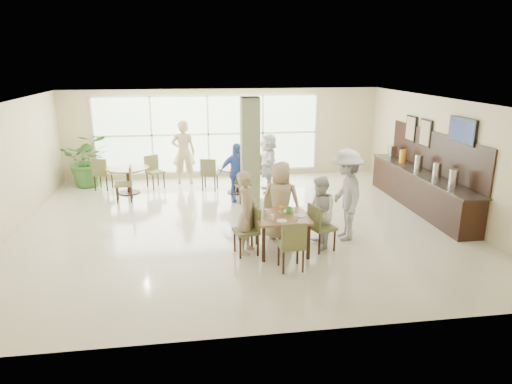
{
  "coord_description": "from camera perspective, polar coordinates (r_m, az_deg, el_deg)",
  "views": [
    {
      "loc": [
        -1.08,
        -9.95,
        3.69
      ],
      "look_at": [
        0.2,
        -1.2,
        1.1
      ],
      "focal_mm": 32.0,
      "sensor_mm": 36.0,
      "label": 1
    }
  ],
  "objects": [
    {
      "name": "teen_right",
      "position": [
        9.17,
        7.97,
        -2.59
      ],
      "size": [
        0.57,
        0.72,
        1.49
      ],
      "primitive_type": "imported",
      "rotation": [
        0.0,
        0.0,
        -1.57
      ],
      "color": "white",
      "rests_on": "ground"
    },
    {
      "name": "room_shell",
      "position": [
        10.21,
        -2.1,
        5.08
      ],
      "size": [
        10.0,
        10.0,
        10.0
      ],
      "color": "white",
      "rests_on": "ground"
    },
    {
      "name": "potted_plant",
      "position": [
        14.5,
        -20.24,
        3.78
      ],
      "size": [
        1.55,
        1.55,
        1.59
      ],
      "primitive_type": "imported",
      "rotation": [
        0.0,
        0.0,
        0.09
      ],
      "color": "#39712D",
      "rests_on": "ground"
    },
    {
      "name": "main_table",
      "position": [
        8.94,
        3.25,
        -3.49
      ],
      "size": [
        1.02,
        1.02,
        0.75
      ],
      "color": "brown",
      "rests_on": "ground"
    },
    {
      "name": "teen_standing",
      "position": [
        9.68,
        11.17,
        -0.34
      ],
      "size": [
        0.8,
        1.29,
        1.93
      ],
      "primitive_type": "imported",
      "rotation": [
        0.0,
        0.0,
        -1.63
      ],
      "color": "#ACACAE",
      "rests_on": "ground"
    },
    {
      "name": "adult_standing",
      "position": [
        13.98,
        -9.03,
        4.92
      ],
      "size": [
        0.72,
        0.49,
        1.95
      ],
      "primitive_type": "imported",
      "rotation": [
        0.0,
        0.0,
        3.11
      ],
      "color": "tan",
      "rests_on": "ground"
    },
    {
      "name": "ground",
      "position": [
        10.67,
        -2.0,
        -3.93
      ],
      "size": [
        10.0,
        10.0,
        0.0
      ],
      "primitive_type": "plane",
      "color": "beige",
      "rests_on": "ground"
    },
    {
      "name": "adult_a",
      "position": [
        12.15,
        -2.5,
        2.48
      ],
      "size": [
        0.99,
        0.66,
        1.57
      ],
      "primitive_type": "imported",
      "rotation": [
        0.0,
        0.0,
        0.16
      ],
      "color": "#456DCF",
      "rests_on": "ground"
    },
    {
      "name": "framed_art_b",
      "position": [
        13.34,
        18.8,
        7.52
      ],
      "size": [
        0.05,
        0.55,
        0.7
      ],
      "color": "black",
      "rests_on": "ground"
    },
    {
      "name": "teen_left",
      "position": [
        8.85,
        -1.12,
        -2.57
      ],
      "size": [
        0.59,
        0.71,
        1.65
      ],
      "primitive_type": "imported",
      "rotation": [
        0.0,
        0.0,
        1.18
      ],
      "color": "tan",
      "rests_on": "ground"
    },
    {
      "name": "chairs_table_right",
      "position": [
        13.01,
        -2.13,
        2.0
      ],
      "size": [
        2.12,
        1.9,
        0.95
      ],
      "color": "brown",
      "rests_on": "ground"
    },
    {
      "name": "tabletop_clutter",
      "position": [
        8.87,
        3.51,
        -2.66
      ],
      "size": [
        0.77,
        0.75,
        0.21
      ],
      "color": "white",
      "rests_on": "main_table"
    },
    {
      "name": "teen_far",
      "position": [
        9.54,
        3.11,
        -1.1
      ],
      "size": [
        0.92,
        0.71,
        1.68
      ],
      "primitive_type": "imported",
      "rotation": [
        0.0,
        0.0,
        2.78
      ],
      "color": "tan",
      "rests_on": "ground"
    },
    {
      "name": "chairs_main_table",
      "position": [
        9.0,
        3.41,
        -4.64
      ],
      "size": [
        2.07,
        2.15,
        0.95
      ],
      "color": "brown",
      "rests_on": "ground"
    },
    {
      "name": "window_bank",
      "position": [
        14.6,
        -5.99,
        7.21
      ],
      "size": [
        7.0,
        0.04,
        7.0
      ],
      "color": "silver",
      "rests_on": "ground"
    },
    {
      "name": "buffet_counter",
      "position": [
        12.35,
        19.9,
        0.61
      ],
      "size": [
        0.64,
        4.7,
        1.95
      ],
      "color": "black",
      "rests_on": "ground"
    },
    {
      "name": "round_table_left",
      "position": [
        13.39,
        -15.74,
        2.31
      ],
      "size": [
        1.18,
        1.18,
        0.75
      ],
      "color": "brown",
      "rests_on": "ground"
    },
    {
      "name": "framed_art_a",
      "position": [
        12.64,
        20.42,
        6.93
      ],
      "size": [
        0.05,
        0.55,
        0.7
      ],
      "color": "black",
      "rests_on": "ground"
    },
    {
      "name": "column",
      "position": [
        11.48,
        -0.75,
        4.81
      ],
      "size": [
        0.45,
        0.45,
        2.8
      ],
      "primitive_type": "cube",
      "color": "#787F58",
      "rests_on": "ground"
    },
    {
      "name": "round_table_right",
      "position": [
        12.97,
        -2.34,
        2.44
      ],
      "size": [
        1.15,
        1.15,
        0.75
      ],
      "color": "brown",
      "rests_on": "ground"
    },
    {
      "name": "adult_b",
      "position": [
        13.08,
        1.52,
        3.71
      ],
      "size": [
        0.77,
        1.59,
        1.67
      ],
      "primitive_type": "imported",
      "rotation": [
        0.0,
        0.0,
        -1.64
      ],
      "color": "white",
      "rests_on": "ground"
    },
    {
      "name": "chairs_table_left",
      "position": [
        13.49,
        -15.77,
        1.91
      ],
      "size": [
        2.08,
        1.82,
        0.95
      ],
      "color": "brown",
      "rests_on": "ground"
    },
    {
      "name": "wall_tv",
      "position": [
        11.23,
        24.38,
        6.99
      ],
      "size": [
        0.06,
        1.0,
        0.58
      ],
      "color": "black",
      "rests_on": "ground"
    }
  ]
}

